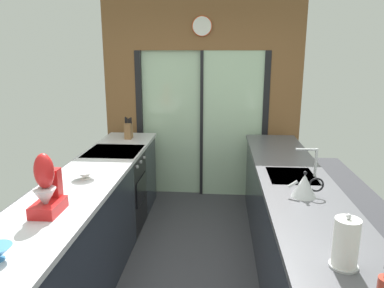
% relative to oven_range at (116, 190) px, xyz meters
% --- Properties ---
extents(ground_plane, '(5.04, 7.60, 0.02)m').
position_rel_oven_range_xyz_m(ground_plane, '(0.91, -0.65, -0.47)').
color(ground_plane, '#38383D').
extents(back_wall_unit, '(2.64, 0.12, 2.70)m').
position_rel_oven_range_xyz_m(back_wall_unit, '(0.91, 1.15, 1.07)').
color(back_wall_unit, brown).
rests_on(back_wall_unit, ground_plane).
extents(left_counter_run, '(0.62, 3.80, 0.92)m').
position_rel_oven_range_xyz_m(left_counter_run, '(-0.00, -1.12, 0.01)').
color(left_counter_run, '#1E232D').
rests_on(left_counter_run, ground_plane).
extents(right_counter_run, '(0.62, 3.80, 0.92)m').
position_rel_oven_range_xyz_m(right_counter_run, '(1.82, -0.95, 0.01)').
color(right_counter_run, '#1E232D').
rests_on(right_counter_run, ground_plane).
extents(sink_faucet, '(0.19, 0.02, 0.25)m').
position_rel_oven_range_xyz_m(sink_faucet, '(1.96, -0.70, 0.63)').
color(sink_faucet, '#B7BABC').
rests_on(sink_faucet, right_counter_run).
extents(oven_range, '(0.60, 0.60, 0.92)m').
position_rel_oven_range_xyz_m(oven_range, '(0.00, 0.00, 0.00)').
color(oven_range, black).
rests_on(oven_range, ground_plane).
extents(mixing_bowl_far, '(0.19, 0.19, 0.07)m').
position_rel_oven_range_xyz_m(mixing_bowl_far, '(0.02, -0.92, 0.50)').
color(mixing_bowl_far, silver).
rests_on(mixing_bowl_far, left_counter_run).
extents(knife_block, '(0.09, 0.14, 0.28)m').
position_rel_oven_range_xyz_m(knife_block, '(0.02, 0.61, 0.57)').
color(knife_block, brown).
rests_on(knife_block, left_counter_run).
extents(stand_mixer, '(0.17, 0.27, 0.42)m').
position_rel_oven_range_xyz_m(stand_mixer, '(0.02, -1.61, 0.63)').
color(stand_mixer, red).
rests_on(stand_mixer, left_counter_run).
extents(kettle, '(0.27, 0.19, 0.20)m').
position_rel_oven_range_xyz_m(kettle, '(1.80, -1.19, 0.55)').
color(kettle, '#B7BABC').
rests_on(kettle, right_counter_run).
extents(paper_towel_roll, '(0.15, 0.15, 0.29)m').
position_rel_oven_range_xyz_m(paper_towel_roll, '(1.80, -2.12, 0.59)').
color(paper_towel_roll, '#B7BABC').
rests_on(paper_towel_roll, right_counter_run).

